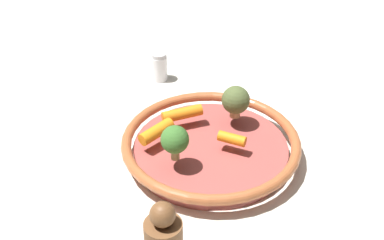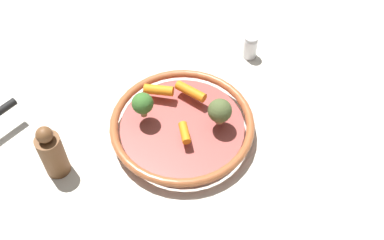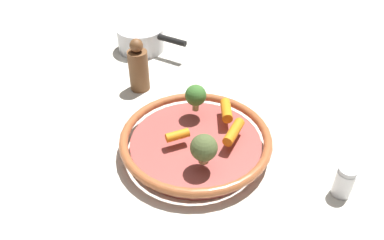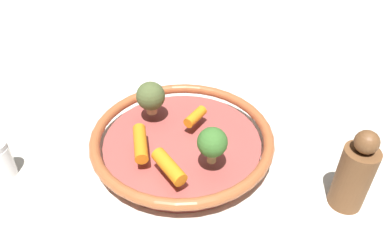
{
  "view_description": "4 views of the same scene",
  "coord_description": "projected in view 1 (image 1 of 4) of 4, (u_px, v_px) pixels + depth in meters",
  "views": [
    {
      "loc": [
        0.62,
        0.27,
        0.54
      ],
      "look_at": [
        0.02,
        -0.02,
        0.08
      ],
      "focal_mm": 48.2,
      "sensor_mm": 36.0,
      "label": 1
    },
    {
      "loc": [
        0.07,
        0.56,
        0.77
      ],
      "look_at": [
        -0.02,
        0.01,
        0.05
      ],
      "focal_mm": 42.99,
      "sensor_mm": 36.0,
      "label": 2
    },
    {
      "loc": [
        -0.52,
        0.19,
        0.52
      ],
      "look_at": [
        0.02,
        0.0,
        0.06
      ],
      "focal_mm": 36.05,
      "sensor_mm": 36.0,
      "label": 3
    },
    {
      "loc": [
        0.28,
        -0.36,
        0.42
      ],
      "look_at": [
        0.02,
        -0.0,
        0.08
      ],
      "focal_mm": 34.78,
      "sensor_mm": 36.0,
      "label": 4
    }
  ],
  "objects": [
    {
      "name": "baby_carrot_back",
      "position": [
        156.0,
        132.0,
        0.83
      ],
      "size": [
        0.07,
        0.04,
        0.02
      ],
      "primitive_type": "cylinder",
      "rotation": [
        1.52,
        0.0,
        4.38
      ],
      "color": "orange",
      "rests_on": "serving_bowl"
    },
    {
      "name": "broccoli_floret_small",
      "position": [
        236.0,
        100.0,
        0.87
      ],
      "size": [
        0.05,
        0.05,
        0.06
      ],
      "color": "tan",
      "rests_on": "serving_bowl"
    },
    {
      "name": "ground_plane",
      "position": [
        210.0,
        157.0,
        0.86
      ],
      "size": [
        2.53,
        2.53,
        0.0
      ],
      "primitive_type": "plane",
      "color": "silver"
    },
    {
      "name": "salt_shaker",
      "position": [
        159.0,
        67.0,
        1.05
      ],
      "size": [
        0.03,
        0.03,
        0.06
      ],
      "color": "white",
      "rests_on": "ground_plane"
    },
    {
      "name": "serving_bowl",
      "position": [
        211.0,
        146.0,
        0.85
      ],
      "size": [
        0.29,
        0.29,
        0.04
      ],
      "color": "#A84C47",
      "rests_on": "ground_plane"
    },
    {
      "name": "baby_carrot_near_rim",
      "position": [
        182.0,
        114.0,
        0.87
      ],
      "size": [
        0.06,
        0.06,
        0.02
      ],
      "primitive_type": "cylinder",
      "rotation": [
        1.6,
        0.0,
        0.79
      ],
      "color": "orange",
      "rests_on": "serving_bowl"
    },
    {
      "name": "baby_carrot_left",
      "position": [
        231.0,
        140.0,
        0.81
      ],
      "size": [
        0.02,
        0.05,
        0.02
      ],
      "primitive_type": "cylinder",
      "rotation": [
        1.58,
        0.0,
        3.19
      ],
      "color": "orange",
      "rests_on": "serving_bowl"
    },
    {
      "name": "broccoli_floret_mid",
      "position": [
        175.0,
        140.0,
        0.77
      ],
      "size": [
        0.04,
        0.04,
        0.06
      ],
      "color": "tan",
      "rests_on": "serving_bowl"
    }
  ]
}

